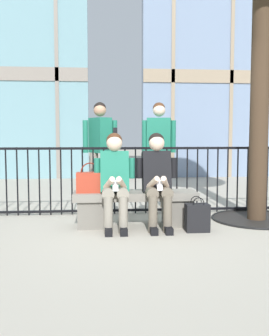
# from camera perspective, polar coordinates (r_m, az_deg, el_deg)

# --- Properties ---
(ground_plane) EXTENTS (60.00, 60.00, 0.00)m
(ground_plane) POSITION_cam_1_polar(r_m,az_deg,el_deg) (5.15, 0.10, -8.43)
(ground_plane) COLOR #A8A091
(stone_bench) EXTENTS (1.60, 0.44, 0.45)m
(stone_bench) POSITION_cam_1_polar(r_m,az_deg,el_deg) (5.10, 0.10, -5.46)
(stone_bench) COLOR gray
(stone_bench) RESTS_ON ground
(seated_person_with_phone) EXTENTS (0.52, 0.66, 1.21)m
(seated_person_with_phone) POSITION_cam_1_polar(r_m,az_deg,el_deg) (4.90, -2.91, -1.41)
(seated_person_with_phone) COLOR gray
(seated_person_with_phone) RESTS_ON ground
(seated_person_companion) EXTENTS (0.52, 0.66, 1.21)m
(seated_person_companion) POSITION_cam_1_polar(r_m,az_deg,el_deg) (4.95, 3.36, -1.35)
(seated_person_companion) COLOR #6B6051
(seated_person_companion) RESTS_ON ground
(handbag_on_bench) EXTENTS (0.35, 0.19, 0.38)m
(handbag_on_bench) POSITION_cam_1_polar(r_m,az_deg,el_deg) (5.02, -6.49, -2.03)
(handbag_on_bench) COLOR #B23823
(handbag_on_bench) RESTS_ON stone_bench
(shopping_bag) EXTENTS (0.29, 0.18, 0.43)m
(shopping_bag) POSITION_cam_1_polar(r_m,az_deg,el_deg) (4.88, 9.16, -7.15)
(shopping_bag) COLOR black
(shopping_bag) RESTS_ON ground
(bystander_at_railing) EXTENTS (0.55, 0.44, 1.71)m
(bystander_at_railing) POSITION_cam_1_polar(r_m,az_deg,el_deg) (6.31, -5.05, 3.17)
(bystander_at_railing) COLOR gray
(bystander_at_railing) RESTS_ON ground
(bystander_further_back) EXTENTS (0.55, 0.30, 1.71)m
(bystander_further_back) POSITION_cam_1_polar(r_m,az_deg,el_deg) (6.35, 3.60, 3.19)
(bystander_further_back) COLOR #6B6051
(bystander_further_back) RESTS_ON ground
(plaza_railing) EXTENTS (8.42, 0.04, 1.01)m
(plaza_railing) POSITION_cam_1_polar(r_m,az_deg,el_deg) (5.86, -0.63, -1.75)
(plaza_railing) COLOR black
(plaza_railing) RESTS_ON ground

